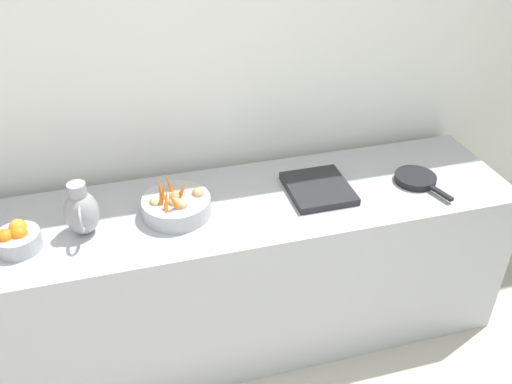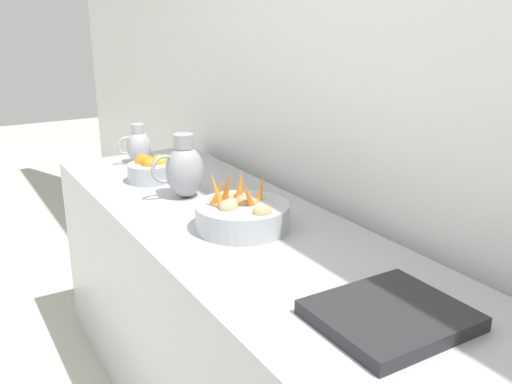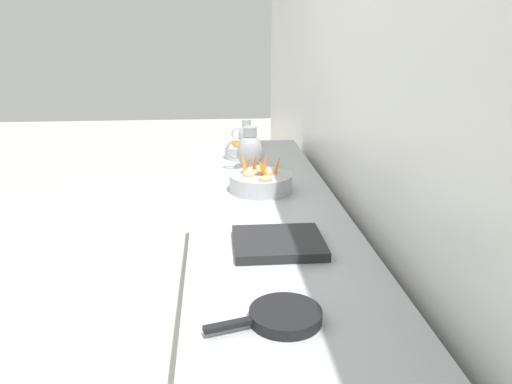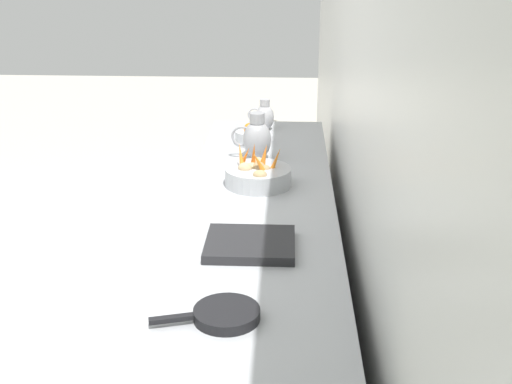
{
  "view_description": "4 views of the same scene",
  "coord_description": "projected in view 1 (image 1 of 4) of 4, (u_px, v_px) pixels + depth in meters",
  "views": [
    {
      "loc": [
        0.62,
        -0.44,
        2.38
      ],
      "look_at": [
        -1.3,
        0.09,
        1.06
      ],
      "focal_mm": 38.55,
      "sensor_mm": 36.0,
      "label": 1
    },
    {
      "loc": [
        -0.62,
        1.3,
        1.58
      ],
      "look_at": [
        -1.46,
        -0.11,
        1.05
      ],
      "focal_mm": 39.14,
      "sensor_mm": 36.0,
      "label": 2
    },
    {
      "loc": [
        -1.25,
        2.23,
        1.68
      ],
      "look_at": [
        -1.42,
        0.19,
        1.01
      ],
      "focal_mm": 35.82,
      "sensor_mm": 36.0,
      "label": 3
    },
    {
      "loc": [
        -1.62,
        2.75,
        1.98
      ],
      "look_at": [
        -1.49,
        0.04,
        0.95
      ],
      "focal_mm": 46.55,
      "sensor_mm": 36.0,
      "label": 4
    }
  ],
  "objects": [
    {
      "name": "prep_counter",
      "position": [
        227.0,
        274.0,
        2.87
      ],
      "size": [
        0.7,
        2.88,
        0.88
      ],
      "primitive_type": "cube",
      "color": "#ADAFB5",
      "rests_on": "ground_plane"
    },
    {
      "name": "tile_wall_left",
      "position": [
        298.0,
        38.0,
        2.76
      ],
      "size": [
        0.1,
        8.01,
        3.0
      ],
      "primitive_type": "cube",
      "color": "white",
      "rests_on": "ground_plane"
    },
    {
      "name": "counter_sink_basin",
      "position": [
        318.0,
        188.0,
        2.71
      ],
      "size": [
        0.34,
        0.3,
        0.04
      ],
      "primitive_type": "cube",
      "color": "#232326",
      "rests_on": "prep_counter"
    },
    {
      "name": "orange_bowl",
      "position": [
        17.0,
        239.0,
        2.33
      ],
      "size": [
        0.19,
        0.19,
        0.11
      ],
      "color": "#ADAFB5",
      "rests_on": "prep_counter"
    },
    {
      "name": "skillet_on_counter",
      "position": [
        416.0,
        179.0,
        2.79
      ],
      "size": [
        0.34,
        0.21,
        0.03
      ],
      "color": "black",
      "rests_on": "prep_counter"
    },
    {
      "name": "vegetable_colander",
      "position": [
        176.0,
        205.0,
        2.53
      ],
      "size": [
        0.32,
        0.32,
        0.2
      ],
      "color": "#ADAFB5",
      "rests_on": "prep_counter"
    },
    {
      "name": "metal_pitcher_tall",
      "position": [
        81.0,
        211.0,
        2.39
      ],
      "size": [
        0.21,
        0.15,
        0.25
      ],
      "color": "#939399",
      "rests_on": "prep_counter"
    }
  ]
}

